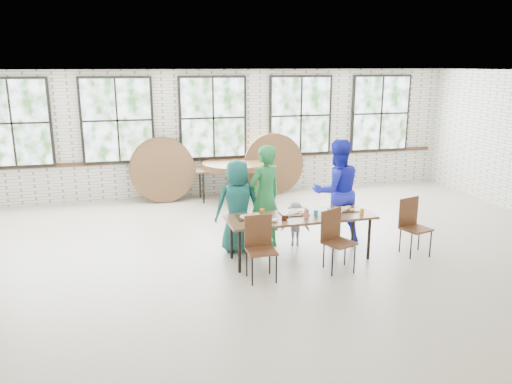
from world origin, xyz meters
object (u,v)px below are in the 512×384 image
dining_table (300,219)px  chair_near_left (260,242)px  chair_near_right (335,235)px  storage_table (234,170)px

dining_table → chair_near_left: 1.00m
chair_near_left → chair_near_right: (1.21, 0.02, 0.00)m
chair_near_right → chair_near_left: bearing=156.8°
dining_table → storage_table: bearing=92.2°
dining_table → storage_table: same height
dining_table → chair_near_left: chair_near_left is taller
dining_table → storage_table: 4.04m
chair_near_left → storage_table: chair_near_left is taller
chair_near_left → chair_near_right: 1.21m
dining_table → chair_near_left: bearing=-147.7°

